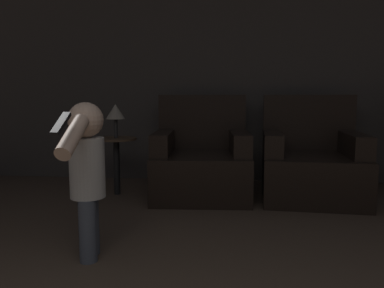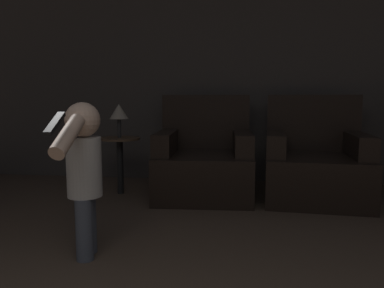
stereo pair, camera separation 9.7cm
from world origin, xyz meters
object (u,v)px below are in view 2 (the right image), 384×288
at_px(armchair_left, 204,162).
at_px(lamp, 119,112).
at_px(armchair_right, 315,164).
at_px(person_toddler, 84,167).

distance_m(armchair_left, lamp, 0.94).
xyz_separation_m(armchair_left, lamp, (-0.81, -0.06, 0.47)).
bearing_deg(armchair_right, lamp, -173.68).
distance_m(armchair_left, armchair_right, 1.02).
height_order(person_toddler, lamp, person_toddler).
bearing_deg(armchair_right, armchair_left, -175.65).
bearing_deg(lamp, person_toddler, -79.67).
bearing_deg(lamp, armchair_left, 4.46).
bearing_deg(person_toddler, armchair_right, -58.11).
relative_size(person_toddler, lamp, 2.80).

